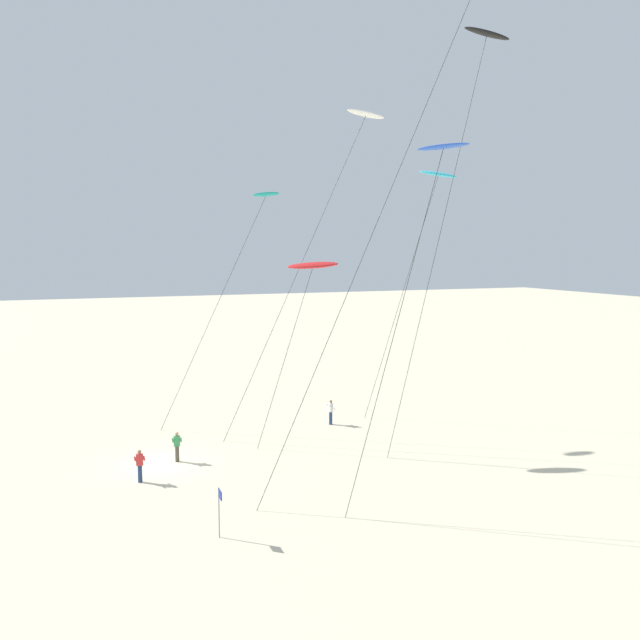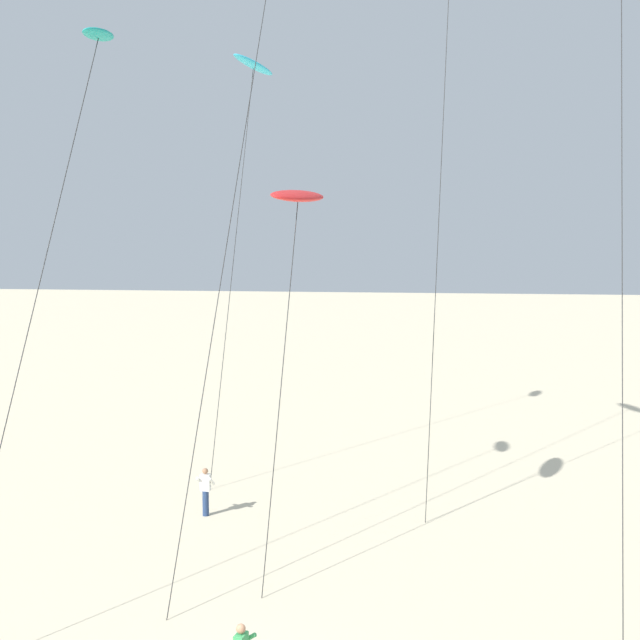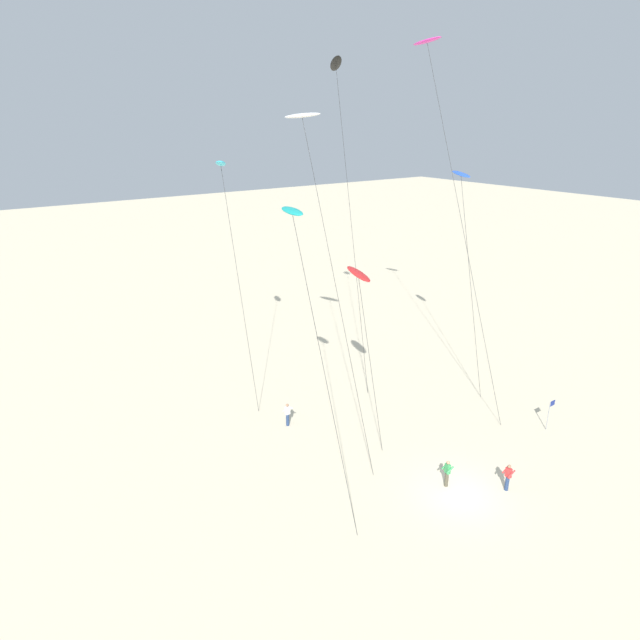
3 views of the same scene
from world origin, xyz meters
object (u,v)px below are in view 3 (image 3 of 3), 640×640
kite_cyan (221,166)px  kite_black (336,68)px  kite_red (358,275)px  kite_teal (293,218)px  kite_flyer_furthest (287,414)px  marker_flag (550,409)px  kite_blue (461,179)px  kite_white (303,120)px  kite_flyer_middle (447,473)px  kite_magenta (429,50)px  kite_flyer_nearest (508,477)px

kite_cyan → kite_black: bearing=-15.1°
kite_cyan → kite_red: (3.72, -10.59, -5.96)m
kite_teal → kite_flyer_furthest: kite_teal is taller
kite_red → marker_flag: kite_red is taller
kite_cyan → kite_flyer_furthest: size_ratio=10.30×
kite_blue → kite_flyer_furthest: bearing=176.4°
kite_red → kite_black: size_ratio=0.47×
kite_teal → kite_white: bearing=51.4°
kite_black → kite_blue: 11.78m
kite_cyan → kite_black: (8.21, -2.22, 6.36)m
kite_black → kite_teal: (-10.00, -9.66, -8.09)m
kite_flyer_middle → kite_blue: bearing=42.6°
kite_magenta → kite_teal: bearing=-158.8°
kite_cyan → kite_red: bearing=-70.6°
kite_flyer_nearest → marker_flag: bearing=17.2°
kite_cyan → marker_flag: size_ratio=8.19×
kite_red → kite_teal: 7.06m
kite_cyan → kite_teal: kite_cyan is taller
kite_blue → kite_teal: size_ratio=1.05×
kite_magenta → kite_white: bearing=-176.6°
kite_magenta → kite_flyer_middle: kite_magenta is taller
kite_white → kite_black: bearing=37.4°
kite_black → kite_flyer_middle: bearing=-104.7°
kite_red → marker_flag: (10.37, -7.91, -9.20)m
kite_red → kite_blue: kite_blue is taller
kite_cyan → kite_teal: 12.14m
kite_white → kite_flyer_furthest: kite_white is taller
kite_black → kite_flyer_furthest: (-8.20, -5.69, -22.11)m
kite_flyer_furthest → kite_white: bearing=27.5°
kite_magenta → kite_flyer_nearest: (-6.89, -14.82, -23.27)m
kite_black → kite_magenta: size_ratio=0.95×
kite_white → marker_flag: kite_white is taller
kite_cyan → kite_flyer_middle: size_ratio=10.30×
kite_black → kite_flyer_middle: (-4.31, -16.43, -22.11)m
kite_flyer_nearest → kite_flyer_middle: size_ratio=1.00×
kite_cyan → kite_teal: (-1.79, -11.88, -1.74)m
kite_red → kite_flyer_furthest: size_ratio=6.64×
kite_flyer_nearest → kite_cyan: bearing=107.0°
kite_red → kite_flyer_furthest: 10.82m
kite_cyan → kite_magenta: bearing=-24.5°
kite_teal → kite_white: (4.13, 5.18, 4.70)m
kite_blue → kite_flyer_furthest: 20.74m
kite_cyan → kite_flyer_furthest: bearing=-89.9°
kite_magenta → kite_flyer_nearest: size_ratio=14.96×
kite_cyan → kite_blue: kite_cyan is taller
kite_blue → kite_black: bearing=134.0°
kite_red → kite_cyan: bearing=109.4°
kite_teal → kite_blue: bearing=10.6°
kite_white → kite_flyer_nearest: (4.05, -14.18, -18.72)m
kite_magenta → kite_black: bearing=142.9°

